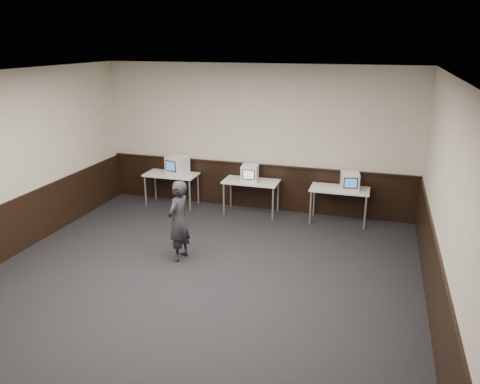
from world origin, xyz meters
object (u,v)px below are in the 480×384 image
object	(u,v)px
desk_left	(171,177)
desk_right	(340,192)
desk_center	(251,184)
emac_left	(177,165)
emac_right	(350,181)
person	(178,221)
emac_center	(250,173)

from	to	relation	value
desk_left	desk_right	world-z (taller)	same
desk_center	emac_left	size ratio (longest dim) A/B	2.23
emac_left	desk_left	bearing A→B (deg)	-146.06
desk_left	desk_center	size ratio (longest dim) A/B	1.00
emac_right	person	xyz separation A→B (m)	(-2.68, -2.50, -0.22)
emac_center	desk_left	bearing A→B (deg)	172.45
desk_center	person	size ratio (longest dim) A/B	0.84
desk_center	emac_center	size ratio (longest dim) A/B	2.91
desk_center	emac_left	bearing A→B (deg)	178.75
desk_center	emac_left	xyz separation A→B (m)	(-1.76, 0.04, 0.28)
desk_left	emac_right	bearing A→B (deg)	-0.68
emac_left	person	world-z (taller)	person
desk_left	desk_center	distance (m)	1.90
desk_right	emac_center	world-z (taller)	emac_center
desk_center	emac_right	xyz separation A→B (m)	(2.09, -0.05, 0.25)
emac_left	person	bearing A→B (deg)	-46.78
emac_right	desk_right	bearing A→B (deg)	157.27
desk_center	emac_center	bearing A→B (deg)	-125.49
desk_left	emac_right	size ratio (longest dim) A/B	2.74
desk_right	emac_left	distance (m)	3.67
desk_left	emac_left	bearing A→B (deg)	15.11
desk_center	desk_right	xyz separation A→B (m)	(1.90, 0.00, 0.00)
emac_left	person	size ratio (longest dim) A/B	0.38
desk_left	desk_center	bearing A→B (deg)	0.00
desk_center	desk_right	size ratio (longest dim) A/B	1.00
desk_right	emac_left	bearing A→B (deg)	179.40
person	desk_center	bearing A→B (deg)	174.63
desk_left	desk_center	xyz separation A→B (m)	(1.90, 0.00, 0.00)
emac_right	person	world-z (taller)	person
emac_right	person	size ratio (longest dim) A/B	0.31
desk_center	person	bearing A→B (deg)	-102.98
desk_right	emac_center	distance (m)	1.94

